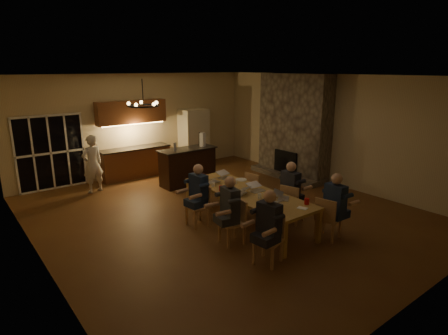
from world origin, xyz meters
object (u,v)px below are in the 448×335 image
mug_front (260,196)px  person_left_far (199,195)px  standing_person (93,164)px  bar_island (188,166)px  chair_right_mid (293,203)px  can_silver (273,197)px  bar_blender (203,140)px  chandelier (143,106)px  chair_left_near (268,240)px  laptop_b (284,194)px  plate_far (241,180)px  laptop_a (270,202)px  person_left_near (269,228)px  laptop_e (212,178)px  person_right_mid (290,192)px  redcup_near (307,201)px  plate_left (266,207)px  can_cola (203,176)px  person_right_near (335,207)px  chair_left_mid (232,222)px  laptop_c (240,189)px  laptop_d (257,186)px  bar_bottle (175,147)px  dining_table (247,208)px  plate_near (274,195)px  chair_right_far (257,189)px  mug_mid (235,182)px  person_left_mid (230,211)px  redcup_mid (221,188)px  mug_back (213,184)px  laptop_f (226,174)px  chair_left_far (198,206)px  chair_right_near (329,218)px

mug_front → person_left_far: bearing=125.1°
standing_person → bar_island: bearing=148.7°
chair_right_mid → can_silver: bearing=85.2°
bar_blender → chandelier: bearing=-155.9°
chair_left_near → laptop_b: bearing=104.1°
person_left_far → plate_far: size_ratio=5.08×
can_silver → laptop_a: bearing=-143.2°
person_left_near → laptop_e: (0.69, 2.60, 0.17)m
laptop_b → person_right_mid: bearing=-8.7°
chandelier → laptop_b: size_ratio=1.65×
bar_island → redcup_near: size_ratio=14.40×
chair_left_near → plate_left: (0.52, 0.59, 0.31)m
can_cola → plate_far: bearing=-48.1°
laptop_b → person_left_near: bearing=173.9°
person_right_near → redcup_near: person_right_near is taller
standing_person → chandelier: 4.62m
chair_left_mid → laptop_c: 0.93m
laptop_d → bar_bottle: (-0.09, 3.33, 0.34)m
dining_table → chandelier: (-2.30, 0.10, 2.38)m
laptop_d → plate_near: size_ratio=1.25×
chair_right_far → can_cola: size_ratio=7.42×
laptop_a → mug_front: 0.54m
plate_near → dining_table: bearing=120.0°
person_right_mid → laptop_d: person_right_mid is taller
mug_mid → chandelier: bearing=-168.7°
person_right_near → plate_near: (-0.59, 1.12, 0.07)m
person_left_near → person_left_mid: size_ratio=1.00×
mug_front → bar_blender: bearing=72.8°
person_right_near → plate_far: bearing=12.5°
person_left_far → can_silver: bearing=30.3°
redcup_near → person_right_mid: bearing=62.0°
chandelier → bar_blender: bearing=43.0°
dining_table → person_left_near: (-0.88, -1.57, 0.31)m
person_right_near → redcup_mid: person_right_near is taller
chair_right_far → mug_back: bearing=79.6°
person_left_far → chandelier: size_ratio=2.62×
laptop_f → chair_right_far: bearing=-42.8°
mug_mid → chair_left_far: bearing=179.8°
dining_table → chair_left_mid: chair_left_mid is taller
laptop_a → plate_far: 1.88m
person_right_near → bar_blender: size_ratio=3.29×
person_left_near → bar_bottle: person_left_near is taller
laptop_a → plate_near: size_ratio=1.25×
redcup_mid → can_silver: (0.51, -1.10, 0.00)m
dining_table → can_silver: size_ratio=27.65×
chair_right_mid → redcup_mid: bearing=37.8°
redcup_near → plate_near: size_ratio=0.47×
plate_near → redcup_mid: bearing=128.8°
chair_left_far → chair_right_near: (1.72, -2.17, 0.00)m
dining_table → chair_left_far: 1.09m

